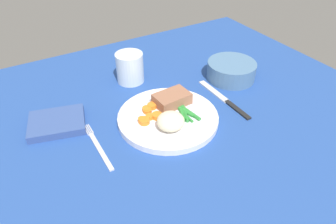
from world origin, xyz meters
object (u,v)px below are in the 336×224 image
object	(u,v)px
fork	(98,146)
water_glass	(130,70)
napkin	(57,123)
meat_portion	(172,99)
knife	(225,100)
salad_bowl	(231,70)
dinner_plate	(168,118)

from	to	relation	value
fork	water_glass	xyz separation A→B (cm)	(18.29, 22.01, 3.47)
fork	napkin	world-z (taller)	napkin
meat_portion	knife	world-z (taller)	meat_portion
water_glass	salad_bowl	size ratio (longest dim) A/B	0.61
dinner_plate	meat_portion	size ratio (longest dim) A/B	2.79
knife	salad_bowl	world-z (taller)	salad_bowl
fork	napkin	xyz separation A→B (cm)	(-5.81, 11.97, 0.73)
salad_bowl	napkin	size ratio (longest dim) A/B	1.10
meat_portion	salad_bowl	distance (cm)	23.31
knife	meat_portion	bearing A→B (deg)	160.25
fork	meat_portion	bearing A→B (deg)	8.46
fork	knife	distance (cm)	35.68
meat_portion	napkin	size ratio (longest dim) A/B	0.68
knife	napkin	bearing A→B (deg)	160.50
knife	napkin	xyz separation A→B (cm)	(-41.49, 12.00, 0.73)
fork	knife	world-z (taller)	knife
fork	knife	bearing A→B (deg)	-2.45
dinner_plate	water_glass	world-z (taller)	water_glass
water_glass	meat_portion	bearing A→B (deg)	-79.73
salad_bowl	napkin	world-z (taller)	salad_bowl
fork	dinner_plate	bearing A→B (deg)	-1.59
water_glass	napkin	bearing A→B (deg)	-157.38
knife	salad_bowl	distance (cm)	12.39
dinner_plate	fork	size ratio (longest dim) A/B	1.48
dinner_plate	water_glass	size ratio (longest dim) A/B	2.85
water_glass	knife	bearing A→B (deg)	-51.72
napkin	salad_bowl	bearing A→B (deg)	-4.20
meat_portion	fork	world-z (taller)	meat_portion
dinner_plate	napkin	size ratio (longest dim) A/B	1.90
knife	water_glass	distance (cm)	28.29
dinner_plate	meat_portion	bearing A→B (deg)	49.40
meat_portion	salad_bowl	world-z (taller)	salad_bowl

